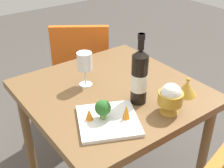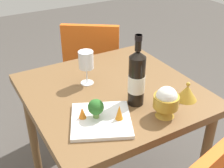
{
  "view_description": "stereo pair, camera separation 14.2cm",
  "coord_description": "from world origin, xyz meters",
  "px_view_note": "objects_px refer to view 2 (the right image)",
  "views": [
    {
      "loc": [
        0.75,
        1.02,
        1.5
      ],
      "look_at": [
        0.0,
        0.0,
        0.77
      ],
      "focal_mm": 47.15,
      "sensor_mm": 36.0,
      "label": 1
    },
    {
      "loc": [
        0.63,
        1.09,
        1.5
      ],
      "look_at": [
        0.0,
        0.0,
        0.77
      ],
      "focal_mm": 47.15,
      "sensor_mm": 36.0,
      "label": 2
    }
  ],
  "objects_px": {
    "wine_bottle": "(137,78)",
    "carrot_garnish_right": "(82,113)",
    "rice_bowl_lid": "(187,92)",
    "chair_near_window": "(93,63)",
    "serving_plate": "(101,120)",
    "carrot_garnish_left": "(119,112)",
    "wine_glass": "(86,61)",
    "rice_bowl": "(166,101)",
    "broccoli_floret": "(96,107)"
  },
  "relations": [
    {
      "from": "rice_bowl_lid",
      "to": "carrot_garnish_right",
      "type": "height_order",
      "value": "rice_bowl_lid"
    },
    {
      "from": "rice_bowl_lid",
      "to": "carrot_garnish_left",
      "type": "bearing_deg",
      "value": -1.4
    },
    {
      "from": "broccoli_floret",
      "to": "rice_bowl_lid",
      "type": "bearing_deg",
      "value": 171.27
    },
    {
      "from": "rice_bowl",
      "to": "carrot_garnish_left",
      "type": "xyz_separation_m",
      "value": [
        0.2,
        -0.06,
        -0.02
      ]
    },
    {
      "from": "rice_bowl",
      "to": "carrot_garnish_right",
      "type": "distance_m",
      "value": 0.36
    },
    {
      "from": "chair_near_window",
      "to": "broccoli_floret",
      "type": "distance_m",
      "value": 1.01
    },
    {
      "from": "wine_bottle",
      "to": "rice_bowl_lid",
      "type": "bearing_deg",
      "value": 157.46
    },
    {
      "from": "wine_bottle",
      "to": "carrot_garnish_right",
      "type": "relative_size",
      "value": 6.57
    },
    {
      "from": "chair_near_window",
      "to": "rice_bowl_lid",
      "type": "distance_m",
      "value": 0.98
    },
    {
      "from": "serving_plate",
      "to": "carrot_garnish_left",
      "type": "distance_m",
      "value": 0.09
    },
    {
      "from": "carrot_garnish_right",
      "to": "carrot_garnish_left",
      "type": "bearing_deg",
      "value": 146.82
    },
    {
      "from": "carrot_garnish_right",
      "to": "rice_bowl",
      "type": "bearing_deg",
      "value": 156.13
    },
    {
      "from": "chair_near_window",
      "to": "serving_plate",
      "type": "distance_m",
      "value": 1.01
    },
    {
      "from": "broccoli_floret",
      "to": "carrot_garnish_left",
      "type": "distance_m",
      "value": 0.1
    },
    {
      "from": "rice_bowl",
      "to": "serving_plate",
      "type": "bearing_deg",
      "value": -20.83
    },
    {
      "from": "rice_bowl_lid",
      "to": "broccoli_floret",
      "type": "bearing_deg",
      "value": -8.73
    },
    {
      "from": "broccoli_floret",
      "to": "carrot_garnish_right",
      "type": "relative_size",
      "value": 1.68
    },
    {
      "from": "carrot_garnish_left",
      "to": "serving_plate",
      "type": "bearing_deg",
      "value": -31.61
    },
    {
      "from": "serving_plate",
      "to": "wine_bottle",
      "type": "bearing_deg",
      "value": -167.66
    },
    {
      "from": "serving_plate",
      "to": "carrot_garnish_right",
      "type": "height_order",
      "value": "carrot_garnish_right"
    },
    {
      "from": "carrot_garnish_right",
      "to": "wine_bottle",
      "type": "bearing_deg",
      "value": 179.98
    },
    {
      "from": "wine_bottle",
      "to": "serving_plate",
      "type": "relative_size",
      "value": 1.01
    },
    {
      "from": "wine_glass",
      "to": "rice_bowl_lid",
      "type": "bearing_deg",
      "value": 132.51
    },
    {
      "from": "wine_bottle",
      "to": "carrot_garnish_right",
      "type": "distance_m",
      "value": 0.29
    },
    {
      "from": "wine_bottle",
      "to": "serving_plate",
      "type": "height_order",
      "value": "wine_bottle"
    },
    {
      "from": "chair_near_window",
      "to": "wine_glass",
      "type": "relative_size",
      "value": 4.75
    },
    {
      "from": "wine_glass",
      "to": "carrot_garnish_right",
      "type": "xyz_separation_m",
      "value": [
        0.16,
        0.28,
        -0.09
      ]
    },
    {
      "from": "broccoli_floret",
      "to": "wine_bottle",
      "type": "bearing_deg",
      "value": -173.31
    },
    {
      "from": "rice_bowl",
      "to": "wine_glass",
      "type": "bearing_deg",
      "value": -67.93
    },
    {
      "from": "wine_glass",
      "to": "serving_plate",
      "type": "height_order",
      "value": "wine_glass"
    },
    {
      "from": "wine_glass",
      "to": "rice_bowl",
      "type": "height_order",
      "value": "wine_glass"
    },
    {
      "from": "rice_bowl",
      "to": "serving_plate",
      "type": "distance_m",
      "value": 0.29
    },
    {
      "from": "rice_bowl_lid",
      "to": "carrot_garnish_right",
      "type": "distance_m",
      "value": 0.51
    },
    {
      "from": "broccoli_floret",
      "to": "carrot_garnish_left",
      "type": "relative_size",
      "value": 1.29
    },
    {
      "from": "wine_glass",
      "to": "carrot_garnish_left",
      "type": "xyz_separation_m",
      "value": [
        0.03,
        0.36,
        -0.08
      ]
    },
    {
      "from": "chair_near_window",
      "to": "rice_bowl",
      "type": "xyz_separation_m",
      "value": [
        0.14,
        1.0,
        0.28
      ]
    },
    {
      "from": "rice_bowl",
      "to": "broccoli_floret",
      "type": "distance_m",
      "value": 0.3
    },
    {
      "from": "rice_bowl_lid",
      "to": "carrot_garnish_right",
      "type": "relative_size",
      "value": 1.96
    },
    {
      "from": "wine_bottle",
      "to": "wine_glass",
      "type": "height_order",
      "value": "wine_bottle"
    },
    {
      "from": "serving_plate",
      "to": "carrot_garnish_right",
      "type": "bearing_deg",
      "value": -34.7
    },
    {
      "from": "wine_glass",
      "to": "broccoli_floret",
      "type": "relative_size",
      "value": 2.09
    },
    {
      "from": "broccoli_floret",
      "to": "chair_near_window",
      "type": "bearing_deg",
      "value": -115.35
    },
    {
      "from": "rice_bowl",
      "to": "broccoli_floret",
      "type": "xyz_separation_m",
      "value": [
        0.27,
        -0.12,
        -0.01
      ]
    },
    {
      "from": "chair_near_window",
      "to": "wine_glass",
      "type": "distance_m",
      "value": 0.74
    },
    {
      "from": "rice_bowl",
      "to": "rice_bowl_lid",
      "type": "distance_m",
      "value": 0.18
    },
    {
      "from": "carrot_garnish_left",
      "to": "carrot_garnish_right",
      "type": "relative_size",
      "value": 1.3
    },
    {
      "from": "wine_bottle",
      "to": "carrot_garnish_right",
      "type": "xyz_separation_m",
      "value": [
        0.27,
        -0.0,
        -0.09
      ]
    },
    {
      "from": "rice_bowl",
      "to": "carrot_garnish_right",
      "type": "xyz_separation_m",
      "value": [
        0.33,
        -0.14,
        -0.03
      ]
    },
    {
      "from": "chair_near_window",
      "to": "wine_bottle",
      "type": "height_order",
      "value": "wine_bottle"
    },
    {
      "from": "wine_glass",
      "to": "serving_plate",
      "type": "relative_size",
      "value": 0.54
    }
  ]
}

